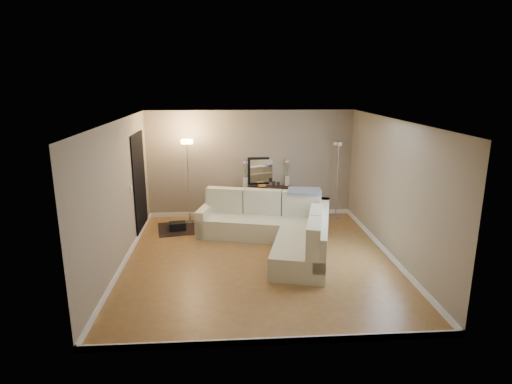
{
  "coord_description": "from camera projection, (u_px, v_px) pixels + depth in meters",
  "views": [
    {
      "loc": [
        -0.58,
        -7.5,
        3.27
      ],
      "look_at": [
        0.0,
        0.8,
        1.1
      ],
      "focal_mm": 30.0,
      "sensor_mm": 36.0,
      "label": 1
    }
  ],
  "objects": [
    {
      "name": "wall_front",
      "position": [
        277.0,
        251.0,
        5.12
      ],
      "size": [
        5.0,
        0.02,
        2.6
      ],
      "primitive_type": "cube",
      "color": "gray",
      "rests_on": "ground"
    },
    {
      "name": "baseboard_front",
      "position": [
        275.0,
        341.0,
        5.46
      ],
      "size": [
        5.0,
        0.03,
        0.1
      ],
      "primitive_type": "cube",
      "color": "white",
      "rests_on": "ground"
    },
    {
      "name": "floor_lamp_lit",
      "position": [
        188.0,
        165.0,
        9.81
      ],
      "size": [
        0.32,
        0.32,
        1.98
      ],
      "color": "silver",
      "rests_on": "floor"
    },
    {
      "name": "doorway",
      "position": [
        140.0,
        184.0,
        9.31
      ],
      "size": [
        0.02,
        1.2,
        2.2
      ],
      "primitive_type": "cube",
      "color": "black",
      "rests_on": "ground"
    },
    {
      "name": "sectional_sofa",
      "position": [
        277.0,
        227.0,
        8.75
      ],
      "size": [
        2.92,
        3.25,
        0.98
      ],
      "color": "beige",
      "rests_on": "floor"
    },
    {
      "name": "charcoal_rug",
      "position": [
        187.0,
        228.0,
        9.79
      ],
      "size": [
        1.44,
        1.18,
        0.02
      ],
      "primitive_type": "cube",
      "rotation": [
        0.0,
        0.0,
        0.17
      ],
      "color": "black",
      "rests_on": "floor"
    },
    {
      "name": "floor_lamp_unlit",
      "position": [
        338.0,
        165.0,
        10.17
      ],
      "size": [
        0.33,
        0.33,
        1.89
      ],
      "color": "silver",
      "rests_on": "floor"
    },
    {
      "name": "flower_vase_right",
      "position": [
        287.0,
        174.0,
        10.46
      ],
      "size": [
        0.14,
        0.12,
        0.65
      ],
      "color": "silver",
      "rests_on": "console_table"
    },
    {
      "name": "wall_back",
      "position": [
        250.0,
        164.0,
        10.44
      ],
      "size": [
        5.0,
        0.02,
        2.6
      ],
      "primitive_type": "cube",
      "color": "gray",
      "rests_on": "ground"
    },
    {
      "name": "switch_plate",
      "position": [
        131.0,
        189.0,
        8.46
      ],
      "size": [
        0.02,
        0.08,
        0.12
      ],
      "primitive_type": "cube",
      "color": "white",
      "rests_on": "ground"
    },
    {
      "name": "console_table",
      "position": [
        263.0,
        200.0,
        10.52
      ],
      "size": [
        1.25,
        0.43,
        0.76
      ],
      "color": "black",
      "rests_on": "floor"
    },
    {
      "name": "wall_right",
      "position": [
        393.0,
        190.0,
        7.95
      ],
      "size": [
        0.02,
        5.5,
        2.6
      ],
      "primitive_type": "cube",
      "color": "gray",
      "rests_on": "ground"
    },
    {
      "name": "black_bag",
      "position": [
        178.0,
        227.0,
        9.63
      ],
      "size": [
        0.4,
        0.32,
        0.24
      ],
      "primitive_type": "cube",
      "rotation": [
        0.0,
        0.0,
        0.17
      ],
      "color": "black",
      "rests_on": "charcoal_rug"
    },
    {
      "name": "ceiling",
      "position": [
        259.0,
        120.0,
        7.45
      ],
      "size": [
        5.0,
        5.5,
        0.01
      ],
      "primitive_type": "cube",
      "color": "white",
      "rests_on": "ground"
    },
    {
      "name": "leaning_mirror",
      "position": [
        265.0,
        171.0,
        10.51
      ],
      "size": [
        0.87,
        0.11,
        0.68
      ],
      "color": "black",
      "rests_on": "console_table"
    },
    {
      "name": "table_decor",
      "position": [
        267.0,
        185.0,
        10.41
      ],
      "size": [
        0.53,
        0.13,
        0.12
      ],
      "color": "orange",
      "rests_on": "console_table"
    },
    {
      "name": "floor",
      "position": [
        259.0,
        259.0,
        8.11
      ],
      "size": [
        5.0,
        5.5,
        0.01
      ],
      "primitive_type": "cube",
      "color": "olive",
      "rests_on": "ground"
    },
    {
      "name": "flower_vase_left",
      "position": [
        245.0,
        176.0,
        10.3
      ],
      "size": [
        0.14,
        0.12,
        0.65
      ],
      "color": "silver",
      "rests_on": "console_table"
    },
    {
      "name": "baseboard_back",
      "position": [
        251.0,
        213.0,
        10.74
      ],
      "size": [
        5.0,
        0.03,
        0.1
      ],
      "primitive_type": "cube",
      "color": "white",
      "rests_on": "ground"
    },
    {
      "name": "baseboard_left",
      "position": [
        126.0,
        260.0,
        7.93
      ],
      "size": [
        0.03,
        5.5,
        0.1
      ],
      "primitive_type": "cube",
      "color": "white",
      "rests_on": "ground"
    },
    {
      "name": "throw_blanket",
      "position": [
        304.0,
        191.0,
        9.17
      ],
      "size": [
        0.77,
        0.54,
        0.09
      ],
      "primitive_type": "cube",
      "rotation": [
        0.1,
        0.0,
        -0.2
      ],
      "color": "slate",
      "rests_on": "sectional_sofa"
    },
    {
      "name": "wall_left",
      "position": [
        119.0,
        195.0,
        7.61
      ],
      "size": [
        0.02,
        5.5,
        2.6
      ],
      "primitive_type": "cube",
      "color": "gray",
      "rests_on": "ground"
    },
    {
      "name": "baseboard_right",
      "position": [
        387.0,
        253.0,
        8.26
      ],
      "size": [
        0.03,
        5.5,
        0.1
      ],
      "primitive_type": "cube",
      "color": "white",
      "rests_on": "ground"
    }
  ]
}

